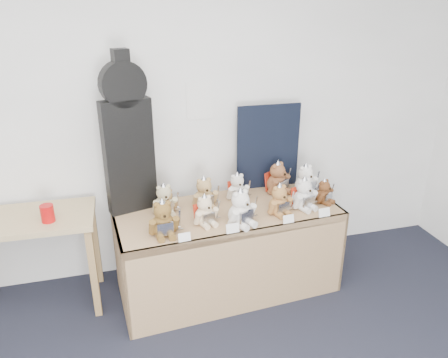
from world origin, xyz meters
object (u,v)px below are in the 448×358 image
object	(u,v)px
teddy_back_far_left	(167,202)
teddy_back_left	(164,201)
side_table	(30,233)
teddy_front_right	(279,201)
teddy_front_far_left	(163,220)
teddy_back_centre_right	(237,188)
teddy_front_far_right	(304,195)
teddy_back_right	(278,179)
teddy_front_left	(205,211)
teddy_front_end	(324,192)
teddy_back_end	(305,181)
guitar_case	(127,136)
red_cup	(47,213)
teddy_back_centre_left	(204,194)
display_table	(231,232)
teddy_front_centre	(241,209)

from	to	relation	value
teddy_back_far_left	teddy_back_left	bearing A→B (deg)	-161.46
side_table	teddy_front_right	size ratio (longest dim) A/B	3.55
teddy_front_far_left	teddy_back_centre_right	xyz separation A→B (m)	(0.65, 0.41, -0.02)
teddy_front_far_right	teddy_back_left	bearing A→B (deg)	151.74
side_table	teddy_back_centre_right	distance (m)	1.58
teddy_back_right	teddy_front_far_right	bearing A→B (deg)	-107.01
teddy_front_left	teddy_front_end	bearing A→B (deg)	-11.70
teddy_back_far_left	side_table	bearing A→B (deg)	174.79
teddy_back_right	teddy_back_end	world-z (taller)	teddy_back_right
guitar_case	red_cup	distance (m)	0.77
teddy_front_right	teddy_front_far_right	bearing A→B (deg)	-4.08
teddy_front_far_left	teddy_back_centre_left	world-z (taller)	teddy_front_far_left
teddy_front_far_left	teddy_front_far_right	size ratio (longest dim) A/B	1.03
teddy_front_right	teddy_back_centre_left	xyz separation A→B (m)	(-0.51, 0.25, 0.01)
teddy_back_centre_right	teddy_back_far_left	distance (m)	0.58
red_cup	teddy_front_far_left	bearing A→B (deg)	-21.25
side_table	teddy_back_right	xyz separation A→B (m)	(1.93, 0.05, 0.19)
teddy_front_far_left	teddy_back_left	bearing A→B (deg)	77.26
display_table	teddy_front_far_left	size ratio (longest dim) A/B	6.05
teddy_front_centre	side_table	bearing A→B (deg)	140.58
teddy_back_centre_left	red_cup	bearing A→B (deg)	173.72
side_table	teddy_front_centre	bearing A→B (deg)	-13.32
teddy_front_centre	teddy_back_centre_right	distance (m)	0.42
teddy_front_left	teddy_front_far_right	world-z (taller)	teddy_front_far_right
guitar_case	red_cup	size ratio (longest dim) A/B	9.63
teddy_back_far_left	teddy_front_far_right	bearing A→B (deg)	-11.86
teddy_back_left	teddy_back_centre_left	xyz separation A→B (m)	(0.31, 0.02, 0.01)
display_table	teddy_back_centre_right	world-z (taller)	teddy_back_centre_right
teddy_back_centre_right	side_table	bearing A→B (deg)	174.48
teddy_back_far_left	teddy_front_right	bearing A→B (deg)	-17.39
display_table	teddy_back_left	xyz separation A→B (m)	(-0.47, 0.15, 0.26)
teddy_back_left	teddy_front_end	bearing A→B (deg)	-13.90
teddy_back_far_left	teddy_back_centre_left	bearing A→B (deg)	1.48
guitar_case	teddy_back_centre_left	bearing A→B (deg)	-27.63
display_table	teddy_back_centre_right	xyz separation A→B (m)	(0.12, 0.24, 0.25)
teddy_front_end	teddy_back_far_left	world-z (taller)	same
teddy_front_far_left	teddy_front_end	size ratio (longest dim) A/B	1.32
teddy_front_centre	teddy_back_right	distance (m)	0.64
guitar_case	teddy_back_far_left	bearing A→B (deg)	-43.24
teddy_back_left	teddy_front_right	bearing A→B (deg)	-23.06
teddy_front_left	guitar_case	bearing A→B (deg)	124.34
display_table	teddy_front_far_right	size ratio (longest dim) A/B	6.25
display_table	teddy_front_far_left	world-z (taller)	teddy_front_far_left
red_cup	display_table	bearing A→B (deg)	-5.43
teddy_front_left	teddy_back_centre_left	distance (m)	0.27
teddy_back_right	teddy_back_far_left	distance (m)	0.95
side_table	red_cup	size ratio (longest dim) A/B	7.56
red_cup	teddy_back_right	bearing A→B (deg)	4.98
display_table	teddy_front_centre	bearing A→B (deg)	-85.69
teddy_back_right	teddy_back_centre_right	bearing A→B (deg)	154.38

